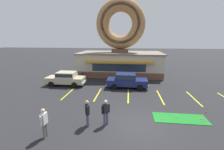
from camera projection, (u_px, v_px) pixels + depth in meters
The scene contains 20 objects.
ground_plane at pixel (135, 124), 9.57m from camera, with size 160.00×160.00×0.00m, color #232326.
donut_shop_building at pixel (120, 50), 22.36m from camera, with size 12.30×6.75×10.96m.
putting_mat at pixel (180, 118), 10.27m from camera, with size 3.57×1.39×0.03m, color #197523.
mini_donut_near_left at pixel (204, 121), 9.83m from camera, with size 0.13×0.13×0.04m, color #D17F47.
mini_donut_near_right at pixel (162, 119), 10.11m from camera, with size 0.13×0.13×0.04m, color #D8667F.
mini_donut_mid_left at pixel (177, 116), 10.48m from camera, with size 0.13×0.13×0.04m, color #D17F47.
mini_donut_mid_centre at pixel (201, 119), 10.17m from camera, with size 0.13×0.13×0.04m, color #D8667F.
golf_ball at pixel (175, 115), 10.63m from camera, with size 0.04×0.04×0.04m, color white.
putting_flag_pin at pixel (205, 114), 10.00m from camera, with size 0.13×0.01×0.55m.
car_champagne at pixel (66, 78), 17.50m from camera, with size 4.56×1.98×1.60m.
car_navy at pixel (127, 80), 16.61m from camera, with size 4.57×2.01×1.60m.
pedestrian_blue_sweater_man at pixel (87, 112), 9.22m from camera, with size 0.36×0.56×1.71m.
pedestrian_hooded_kid at pixel (44, 122), 8.11m from camera, with size 0.25×0.60×1.72m.
pedestrian_leather_jacket_man at pixel (106, 111), 9.37m from camera, with size 0.49×0.42×1.67m.
trash_bin at pixel (80, 75), 20.47m from camera, with size 0.57×0.57×0.97m.
parking_stripe_far_left at pixel (69, 93), 15.12m from camera, with size 0.12×3.60×0.01m, color yellow.
parking_stripe_left at pixel (98, 94), 14.79m from camera, with size 0.12×3.60×0.01m, color yellow.
parking_stripe_mid_left at pixel (128, 95), 14.45m from camera, with size 0.12×3.60×0.01m, color yellow.
parking_stripe_centre at pixel (160, 97), 14.12m from camera, with size 0.12×3.60×0.01m, color yellow.
parking_stripe_mid_right at pixel (194, 98), 13.78m from camera, with size 0.12×3.60×0.01m, color yellow.
Camera 1 is at (-0.51, -8.67, 5.33)m, focal length 24.00 mm.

